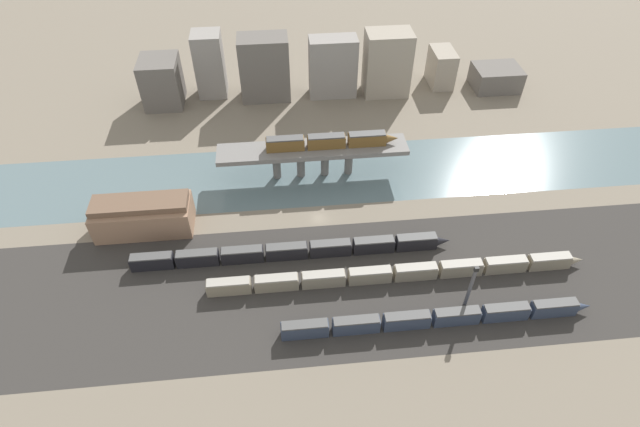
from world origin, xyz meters
TOP-DOWN VIEW (x-y plane):
  - ground_plane at (0.00, 0.00)m, footprint 400.00×400.00m
  - railbed_yard at (0.00, -24.00)m, footprint 280.00×42.00m
  - river_water at (0.00, 19.50)m, footprint 320.00×29.05m
  - bridge at (-0.00, 19.50)m, footprint 56.04×9.36m
  - train_on_bridge at (5.37, 19.50)m, footprint 38.92×3.11m
  - train_yard_near at (22.95, -36.88)m, footprint 71.85×2.61m
  - train_yard_mid at (17.01, -23.08)m, footprint 94.10×2.78m
  - train_yard_far at (-8.57, -13.33)m, footprint 81.87×2.84m
  - warehouse_building at (-47.22, 1.04)m, footprint 25.56×10.85m
  - signal_tower at (31.51, -32.30)m, footprint 1.00×0.84m
  - city_block_far_left at (-49.75, 66.14)m, footprint 13.25×14.60m
  - city_block_left at (-32.70, 71.22)m, footprint 10.18×10.10m
  - city_block_center at (-13.07, 67.01)m, footprint 17.57×10.97m
  - city_block_right at (11.49, 66.28)m, footprint 17.02×8.45m
  - city_block_far_right at (31.24, 65.72)m, footprint 16.27×11.13m
  - city_block_tall at (53.38, 70.14)m, footprint 8.12×13.32m
  - city_block_low at (73.58, 65.11)m, footprint 17.05×13.37m

SIDE VIEW (x-z plane):
  - ground_plane at x=0.00m, z-range 0.00..0.00m
  - river_water at x=0.00m, z-range 0.00..0.01m
  - railbed_yard at x=0.00m, z-range 0.00..0.01m
  - train_yard_mid at x=17.01m, z-range -0.03..3.94m
  - train_yard_far at x=-8.57m, z-range -0.03..4.15m
  - train_yard_near at x=22.95m, z-range -0.03..4.15m
  - city_block_low at x=73.58m, z-range 0.00..8.10m
  - warehouse_building at x=-47.22m, z-range -0.24..9.68m
  - city_block_tall at x=53.38m, z-range 0.00..13.32m
  - signal_tower at x=31.51m, z-range 0.00..13.37m
  - bridge at x=0.00m, z-range 3.26..13.35m
  - city_block_far_left at x=-49.75m, z-range 0.00..16.89m
  - city_block_right at x=11.49m, z-range 0.00..21.74m
  - city_block_center at x=-13.07m, z-range 0.00..22.93m
  - city_block_far_right at x=31.24m, z-range 0.00..23.24m
  - city_block_left at x=-32.70m, z-range 0.00..23.30m
  - train_on_bridge at x=5.37m, z-range 10.04..14.03m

